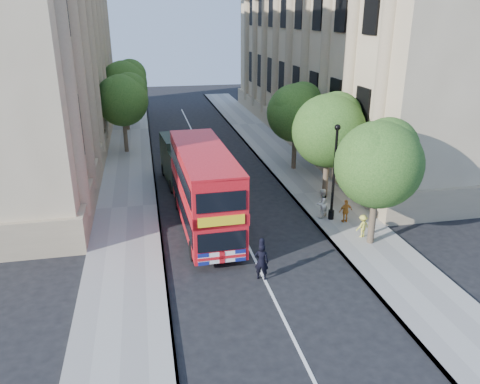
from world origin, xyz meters
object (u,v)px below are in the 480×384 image
woman_pedestrian (322,203)px  police_constable (262,262)px  box_van (182,162)px  double_decker_bus (204,187)px  lamp_post (334,177)px

woman_pedestrian → police_constable: bearing=19.0°
police_constable → box_van: bearing=-56.3°
double_decker_bus → woman_pedestrian: double_decker_bus is taller
box_van → double_decker_bus: bearing=-91.5°
double_decker_bus → police_constable: 5.81m
box_van → woman_pedestrian: 10.11m
double_decker_bus → box_van: size_ratio=1.69×
lamp_post → woman_pedestrian: 1.67m
lamp_post → police_constable: bearing=-135.7°
lamp_post → woman_pedestrian: lamp_post is taller
police_constable → woman_pedestrian: woman_pedestrian is taller
police_constable → double_decker_bus: bearing=-48.8°
double_decker_bus → police_constable: double_decker_bus is taller
double_decker_bus → woman_pedestrian: 6.45m
lamp_post → police_constable: (-5.12, -5.00, -1.69)m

